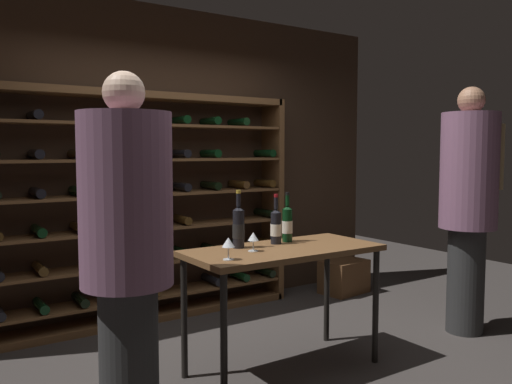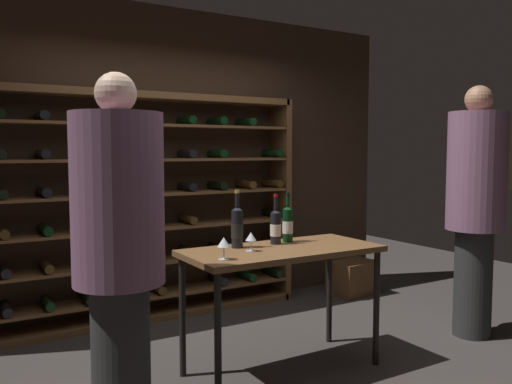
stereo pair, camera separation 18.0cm
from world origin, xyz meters
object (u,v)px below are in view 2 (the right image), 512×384
(wine_glass_stemmed_center, at_px, (224,243))
(wine_bottle_red_label, at_px, (237,227))
(tasting_table, at_px, (282,260))
(wine_rack, at_px, (138,209))
(wine_bottle_gold_foil, at_px, (276,226))
(wine_crate, at_px, (353,278))
(person_bystander_dark_jacket, at_px, (476,199))
(wine_glass_stemmed_right, at_px, (251,238))
(wine_bottle_black_capsule, at_px, (288,224))
(person_guest_blue_shirt, at_px, (119,240))

(wine_glass_stemmed_center, bearing_deg, wine_bottle_red_label, 49.32)
(tasting_table, relative_size, wine_glass_stemmed_center, 9.88)
(wine_rack, relative_size, wine_bottle_gold_foil, 8.66)
(wine_bottle_gold_foil, bearing_deg, tasting_table, -105.96)
(tasting_table, relative_size, wine_crate, 2.83)
(person_bystander_dark_jacket, bearing_deg, wine_glass_stemmed_center, -146.10)
(wine_rack, height_order, wine_bottle_gold_foil, wine_rack)
(tasting_table, bearing_deg, wine_glass_stemmed_right, 179.28)
(wine_bottle_gold_foil, distance_m, wine_glass_stemmed_center, 0.63)
(wine_rack, distance_m, wine_bottle_red_label, 1.43)
(wine_bottle_red_label, bearing_deg, tasting_table, -32.01)
(wine_rack, height_order, wine_glass_stemmed_center, wine_rack)
(wine_bottle_black_capsule, bearing_deg, wine_rack, 115.29)
(tasting_table, height_order, wine_glass_stemmed_center, wine_glass_stemmed_center)
(tasting_table, xyz_separation_m, wine_glass_stemmed_center, (-0.52, -0.14, 0.19))
(tasting_table, height_order, wine_bottle_gold_foil, wine_bottle_gold_foil)
(wine_bottle_black_capsule, height_order, wine_glass_stemmed_center, wine_bottle_black_capsule)
(person_guest_blue_shirt, bearing_deg, wine_bottle_red_label, 72.54)
(wine_bottle_gold_foil, bearing_deg, wine_crate, 32.89)
(wine_rack, height_order, wine_crate, wine_rack)
(wine_bottle_black_capsule, bearing_deg, person_bystander_dark_jacket, -14.62)
(wine_rack, relative_size, person_bystander_dark_jacket, 1.51)
(person_guest_blue_shirt, height_order, wine_glass_stemmed_center, person_guest_blue_shirt)
(tasting_table, bearing_deg, wine_bottle_gold_foil, 74.04)
(tasting_table, bearing_deg, wine_bottle_red_label, 147.99)
(tasting_table, bearing_deg, person_bystander_dark_jacket, -7.50)
(person_guest_blue_shirt, distance_m, wine_glass_stemmed_right, 0.99)
(wine_rack, height_order, wine_bottle_black_capsule, wine_rack)
(person_bystander_dark_jacket, distance_m, wine_glass_stemmed_center, 2.26)
(person_bystander_dark_jacket, relative_size, wine_glass_stemmed_center, 14.86)
(person_bystander_dark_jacket, height_order, wine_bottle_gold_foil, person_bystander_dark_jacket)
(tasting_table, height_order, person_guest_blue_shirt, person_guest_blue_shirt)
(person_guest_blue_shirt, xyz_separation_m, wine_glass_stemmed_right, (0.95, 0.26, -0.11))
(wine_bottle_gold_foil, distance_m, wine_glass_stemmed_right, 0.32)
(wine_bottle_gold_foil, xyz_separation_m, wine_glass_stemmed_center, (-0.56, -0.29, -0.03))
(wine_bottle_black_capsule, xyz_separation_m, wine_glass_stemmed_right, (-0.41, -0.18, -0.04))
(wine_bottle_black_capsule, bearing_deg, wine_bottle_gold_foil, -165.57)
(wine_glass_stemmed_right, bearing_deg, wine_glass_stemmed_center, -152.51)
(wine_bottle_gold_foil, height_order, wine_glass_stemmed_center, wine_bottle_gold_foil)
(wine_bottle_black_capsule, relative_size, wine_bottle_gold_foil, 1.02)
(tasting_table, bearing_deg, wine_glass_stemmed_center, -164.96)
(wine_bottle_red_label, bearing_deg, person_bystander_dark_jacket, -11.11)
(wine_bottle_gold_foil, height_order, wine_bottle_red_label, wine_bottle_red_label)
(wine_rack, bearing_deg, person_bystander_dark_jacket, -39.01)
(wine_crate, relative_size, wine_bottle_red_label, 1.21)
(wine_bottle_gold_foil, bearing_deg, wine_bottle_black_capsule, 14.43)
(wine_glass_stemmed_center, bearing_deg, person_guest_blue_shirt, -170.43)
(tasting_table, relative_size, wine_bottle_black_capsule, 3.75)
(wine_rack, relative_size, wine_bottle_black_capsule, 8.52)
(wine_glass_stemmed_center, bearing_deg, wine_bottle_gold_foil, 27.03)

